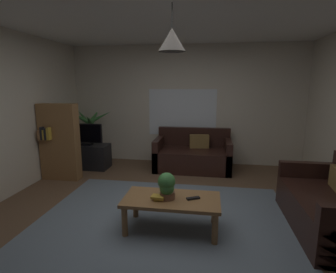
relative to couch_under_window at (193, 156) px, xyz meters
The scene contains 17 objects.
floor 2.22m from the couch_under_window, 95.89° to the right, with size 5.04×5.35×0.02m, color brown.
rug 2.41m from the couch_under_window, 95.40° to the right, with size 3.27×2.94×0.01m, color slate.
wall_back 1.16m from the couch_under_window, 113.58° to the left, with size 5.16×0.06×2.57m, color beige.
ceiling 3.19m from the couch_under_window, 95.89° to the right, with size 5.04×5.35×0.02m, color white.
window_pane 1.02m from the couch_under_window, 120.07° to the left, with size 1.48×0.01×1.01m, color white.
couch_under_window is the anchor object (origin of this frame).
couch_right_side 2.78m from the couch_under_window, 49.54° to the right, with size 0.85×1.55×0.82m.
coffee_table 2.39m from the couch_under_window, 92.48° to the right, with size 1.15×0.58×0.40m.
book_on_table_0 2.48m from the couch_under_window, 95.77° to the right, with size 0.11×0.10×0.03m, color gold.
book_on_table_1 2.49m from the couch_under_window, 95.81° to the right, with size 0.15×0.11×0.03m, color gold.
remote_on_table_0 2.39m from the couch_under_window, 86.32° to the right, with size 0.05×0.16×0.02m, color black.
potted_plant_on_table 2.44m from the couch_under_window, 93.71° to the right, with size 0.21×0.21×0.32m.
tv_stand 2.21m from the couch_under_window, behind, with size 0.90×0.44×0.50m, color black.
tv 2.26m from the couch_under_window, behind, with size 0.70×0.16×0.44m.
potted_palm_corner 2.36m from the couch_under_window, behind, with size 0.98×0.91×1.24m.
bookshelf_corner 2.60m from the couch_under_window, 157.99° to the right, with size 0.70×0.31×1.40m.
pendant_lamp 3.07m from the couch_under_window, 92.48° to the right, with size 0.29×0.29×0.49m.
Camera 1 is at (0.54, -3.13, 1.74)m, focal length 28.33 mm.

